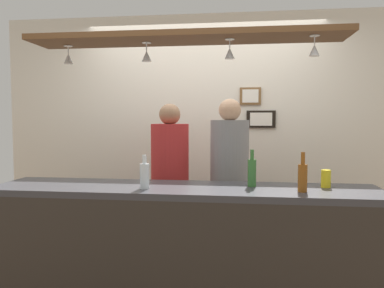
{
  "coord_description": "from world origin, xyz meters",
  "views": [
    {
      "loc": [
        0.37,
        -2.88,
        1.49
      ],
      "look_at": [
        0.0,
        0.1,
        1.29
      ],
      "focal_mm": 34.58,
      "sensor_mm": 36.0,
      "label": 1
    }
  ],
  "objects_px": {
    "person_left_red_shirt": "(170,176)",
    "picture_frame_upper_small": "(250,96)",
    "bottle_beer_green_import": "(252,172)",
    "picture_frame_lower_pair": "(261,119)",
    "bottle_beer_amber_tall": "(303,177)",
    "drink_can": "(326,179)",
    "bottle_soda_clear": "(145,175)",
    "person_middle_grey_shirt": "(229,174)"
  },
  "relations": [
    {
      "from": "bottle_beer_amber_tall",
      "to": "person_left_red_shirt",
      "type": "bearing_deg",
      "value": 141.31
    },
    {
      "from": "bottle_beer_green_import",
      "to": "picture_frame_lower_pair",
      "type": "height_order",
      "value": "picture_frame_lower_pair"
    },
    {
      "from": "bottle_soda_clear",
      "to": "bottle_beer_amber_tall",
      "type": "bearing_deg",
      "value": 0.87
    },
    {
      "from": "bottle_beer_green_import",
      "to": "picture_frame_upper_small",
      "type": "bearing_deg",
      "value": 88.92
    },
    {
      "from": "bottle_beer_green_import",
      "to": "picture_frame_lower_pair",
      "type": "xyz_separation_m",
      "value": [
        0.14,
        1.34,
        0.37
      ]
    },
    {
      "from": "person_left_red_shirt",
      "to": "bottle_beer_green_import",
      "type": "relative_size",
      "value": 6.26
    },
    {
      "from": "person_left_red_shirt",
      "to": "bottle_soda_clear",
      "type": "xyz_separation_m",
      "value": [
        -0.02,
        -0.84,
        0.13
      ]
    },
    {
      "from": "bottle_beer_green_import",
      "to": "drink_can",
      "type": "height_order",
      "value": "bottle_beer_green_import"
    },
    {
      "from": "bottle_beer_amber_tall",
      "to": "picture_frame_upper_small",
      "type": "distance_m",
      "value": 1.64
    },
    {
      "from": "picture_frame_lower_pair",
      "to": "picture_frame_upper_small",
      "type": "height_order",
      "value": "picture_frame_upper_small"
    },
    {
      "from": "person_left_red_shirt",
      "to": "bottle_beer_amber_tall",
      "type": "relative_size",
      "value": 6.26
    },
    {
      "from": "person_left_red_shirt",
      "to": "picture_frame_upper_small",
      "type": "distance_m",
      "value": 1.25
    },
    {
      "from": "person_left_red_shirt",
      "to": "drink_can",
      "type": "height_order",
      "value": "person_left_red_shirt"
    },
    {
      "from": "person_left_red_shirt",
      "to": "bottle_beer_amber_tall",
      "type": "distance_m",
      "value": 1.32
    },
    {
      "from": "bottle_beer_green_import",
      "to": "picture_frame_upper_small",
      "type": "distance_m",
      "value": 1.47
    },
    {
      "from": "bottle_beer_amber_tall",
      "to": "bottle_soda_clear",
      "type": "relative_size",
      "value": 1.13
    },
    {
      "from": "drink_can",
      "to": "picture_frame_upper_small",
      "type": "height_order",
      "value": "picture_frame_upper_small"
    },
    {
      "from": "bottle_soda_clear",
      "to": "picture_frame_lower_pair",
      "type": "xyz_separation_m",
      "value": [
        0.86,
        1.51,
        0.38
      ]
    },
    {
      "from": "bottle_soda_clear",
      "to": "picture_frame_upper_small",
      "type": "xyz_separation_m",
      "value": [
        0.75,
        1.51,
        0.62
      ]
    },
    {
      "from": "drink_can",
      "to": "picture_frame_lower_pair",
      "type": "relative_size",
      "value": 0.41
    },
    {
      "from": "bottle_beer_green_import",
      "to": "picture_frame_lower_pair",
      "type": "distance_m",
      "value": 1.39
    },
    {
      "from": "picture_frame_lower_pair",
      "to": "person_left_red_shirt",
      "type": "bearing_deg",
      "value": -141.43
    },
    {
      "from": "person_left_red_shirt",
      "to": "bottle_beer_amber_tall",
      "type": "bearing_deg",
      "value": -38.69
    },
    {
      "from": "person_left_red_shirt",
      "to": "picture_frame_upper_small",
      "type": "xyz_separation_m",
      "value": [
        0.73,
        0.67,
        0.75
      ]
    },
    {
      "from": "bottle_beer_amber_tall",
      "to": "drink_can",
      "type": "distance_m",
      "value": 0.27
    },
    {
      "from": "drink_can",
      "to": "picture_frame_upper_small",
      "type": "relative_size",
      "value": 0.55
    },
    {
      "from": "drink_can",
      "to": "picture_frame_lower_pair",
      "type": "height_order",
      "value": "picture_frame_lower_pair"
    },
    {
      "from": "drink_can",
      "to": "bottle_soda_clear",
      "type": "bearing_deg",
      "value": -170.74
    },
    {
      "from": "person_left_red_shirt",
      "to": "picture_frame_lower_pair",
      "type": "distance_m",
      "value": 1.2
    },
    {
      "from": "bottle_soda_clear",
      "to": "bottle_beer_green_import",
      "type": "xyz_separation_m",
      "value": [
        0.73,
        0.18,
        0.01
      ]
    },
    {
      "from": "bottle_soda_clear",
      "to": "picture_frame_upper_small",
      "type": "bearing_deg",
      "value": 63.57
    },
    {
      "from": "bottle_beer_green_import",
      "to": "picture_frame_upper_small",
      "type": "relative_size",
      "value": 1.18
    },
    {
      "from": "person_left_red_shirt",
      "to": "bottle_soda_clear",
      "type": "relative_size",
      "value": 7.07
    },
    {
      "from": "picture_frame_lower_pair",
      "to": "drink_can",
      "type": "bearing_deg",
      "value": -74.28
    },
    {
      "from": "person_left_red_shirt",
      "to": "picture_frame_lower_pair",
      "type": "xyz_separation_m",
      "value": [
        0.85,
        0.67,
        0.51
      ]
    },
    {
      "from": "person_middle_grey_shirt",
      "to": "picture_frame_lower_pair",
      "type": "distance_m",
      "value": 0.89
    },
    {
      "from": "person_middle_grey_shirt",
      "to": "bottle_soda_clear",
      "type": "bearing_deg",
      "value": -123.5
    },
    {
      "from": "bottle_beer_amber_tall",
      "to": "picture_frame_upper_small",
      "type": "bearing_deg",
      "value": 101.1
    },
    {
      "from": "person_middle_grey_shirt",
      "to": "bottle_beer_green_import",
      "type": "relative_size",
      "value": 6.41
    },
    {
      "from": "bottle_soda_clear",
      "to": "picture_frame_lower_pair",
      "type": "distance_m",
      "value": 1.78
    },
    {
      "from": "bottle_beer_green_import",
      "to": "drink_can",
      "type": "distance_m",
      "value": 0.51
    },
    {
      "from": "person_left_red_shirt",
      "to": "bottle_beer_green_import",
      "type": "distance_m",
      "value": 0.98
    }
  ]
}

